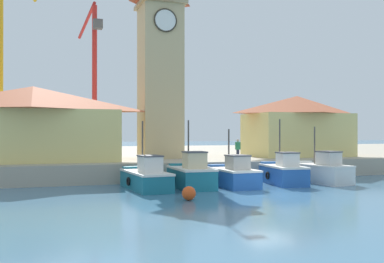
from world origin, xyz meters
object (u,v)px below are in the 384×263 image
Objects in this scene: fishing_boat_mid_left at (283,173)px; fishing_boat_left_inner at (233,175)px; clock_tower at (160,58)px; fishing_boat_far_left at (146,178)px; port_crane_far at (94,94)px; fishing_boat_left_outer at (191,175)px; mooring_buoy at (189,193)px; fishing_boat_center at (321,171)px; dock_worker_near_tower at (238,150)px; port_crane_near at (2,68)px; warehouse_left at (33,123)px; warehouse_right at (297,125)px.

fishing_boat_left_inner is at bearing -176.95° from fishing_boat_mid_left.
fishing_boat_left_inner is at bearing -78.22° from clock_tower.
clock_tower reaches higher than fishing_boat_far_left.
fishing_boat_left_outer is at bearing -82.58° from port_crane_far.
fishing_boat_mid_left reaches higher than mooring_buoy.
fishing_boat_far_left is 1.12× the size of fishing_boat_center.
dock_worker_near_tower is at bearing -53.98° from clock_tower.
fishing_boat_left_inner reaches higher than dock_worker_near_tower.
fishing_boat_left_outer is 0.95× the size of fishing_boat_left_inner.
port_crane_near is 30.26× the size of mooring_buoy.
fishing_boat_far_left is at bearing 102.72° from mooring_buoy.
fishing_boat_mid_left reaches higher than fishing_boat_left_outer.
dock_worker_near_tower is at bearing 53.05° from mooring_buoy.
port_crane_far is at bearing 104.36° from clock_tower.
fishing_boat_center is at bearing -40.33° from port_crane_near.
warehouse_left is 17.85m from port_crane_far.
fishing_boat_far_left is at bearing -108.88° from clock_tower.
warehouse_right is (12.42, -1.03, -5.57)m from clock_tower.
clock_tower is at bearing 130.58° from fishing_boat_center.
dock_worker_near_tower is (8.23, -21.07, -5.57)m from port_crane_far.
warehouse_right is (22.40, 0.29, -0.05)m from warehouse_left.
warehouse_left is (-18.67, 8.82, 3.35)m from fishing_boat_center.
fishing_boat_left_inner is 25.29m from port_crane_near.
fishing_boat_far_left is at bearing -52.50° from warehouse_left.
port_crane_far is (-16.28, 16.08, 3.65)m from warehouse_right.
warehouse_right is at bearing 34.80° from fishing_boat_left_outer.
port_crane_near is at bearing 135.83° from fishing_boat_mid_left.
port_crane_near is at bearing 129.23° from fishing_boat_left_inner.
fishing_boat_far_left is 18.44m from warehouse_right.
fishing_boat_left_outer is 6.43m from fishing_boat_mid_left.
fishing_boat_left_inner is 15.42m from warehouse_left.
clock_tower is 15.29m from port_crane_near.
fishing_boat_far_left is at bearing -88.93° from port_crane_far.
warehouse_left reaches higher than mooring_buoy.
warehouse_left is 1.37× the size of warehouse_right.
port_crane_far is (-12.54, 25.19, 6.95)m from fishing_boat_center.
fishing_boat_left_inner is 0.49× the size of warehouse_right.
fishing_boat_far_left is 2.81m from fishing_boat_left_outer.
fishing_boat_left_outer is (2.81, -0.16, 0.08)m from fishing_boat_far_left.
fishing_boat_far_left is 5.08m from mooring_buoy.
fishing_boat_center is 0.52× the size of warehouse_right.
fishing_boat_far_left reaches higher than dock_worker_near_tower.
dock_worker_near_tower is at bearing -148.24° from warehouse_right.
fishing_boat_left_outer is 6.55m from dock_worker_near_tower.
fishing_boat_far_left is at bearing -150.69° from warehouse_right.
port_crane_near is (-12.33, 18.27, 8.53)m from fishing_boat_left_outer.
fishing_boat_left_outer is 0.95× the size of fishing_boat_mid_left.
warehouse_right is at bearing 31.76° from dock_worker_near_tower.
fishing_boat_center reaches higher than dock_worker_near_tower.
fishing_boat_mid_left is 2.84m from fishing_boat_center.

